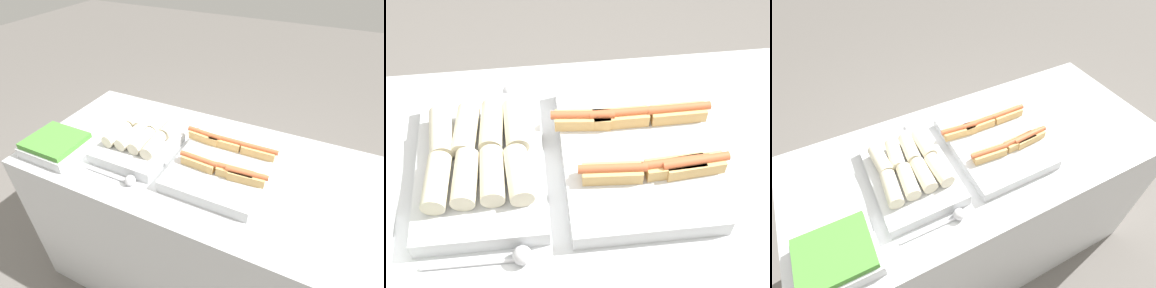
% 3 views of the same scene
% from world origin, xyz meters
% --- Properties ---
extents(ground_plane, '(12.00, 12.00, 0.00)m').
position_xyz_m(ground_plane, '(0.00, 0.00, 0.00)').
color(ground_plane, slate).
extents(counter, '(1.68, 0.76, 0.89)m').
position_xyz_m(counter, '(0.00, 0.00, 0.44)').
color(counter, silver).
rests_on(counter, ground_plane).
extents(tray_hotdogs, '(0.41, 0.49, 0.10)m').
position_xyz_m(tray_hotdogs, '(0.06, -0.00, 0.92)').
color(tray_hotdogs, silver).
rests_on(tray_hotdogs, counter).
extents(tray_wraps, '(0.31, 0.45, 0.11)m').
position_xyz_m(tray_wraps, '(-0.33, 0.00, 0.93)').
color(tray_wraps, silver).
rests_on(tray_wraps, counter).
extents(tray_side_front, '(0.26, 0.23, 0.07)m').
position_xyz_m(tray_side_front, '(-0.66, -0.22, 0.92)').
color(tray_side_front, silver).
rests_on(tray_side_front, counter).
extents(serving_spoon_near, '(0.25, 0.04, 0.04)m').
position_xyz_m(serving_spoon_near, '(-0.26, -0.25, 0.91)').
color(serving_spoon_near, silver).
rests_on(serving_spoon_near, counter).
extents(serving_spoon_far, '(0.23, 0.04, 0.04)m').
position_xyz_m(serving_spoon_far, '(-0.27, 0.25, 0.91)').
color(serving_spoon_far, silver).
rests_on(serving_spoon_far, counter).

